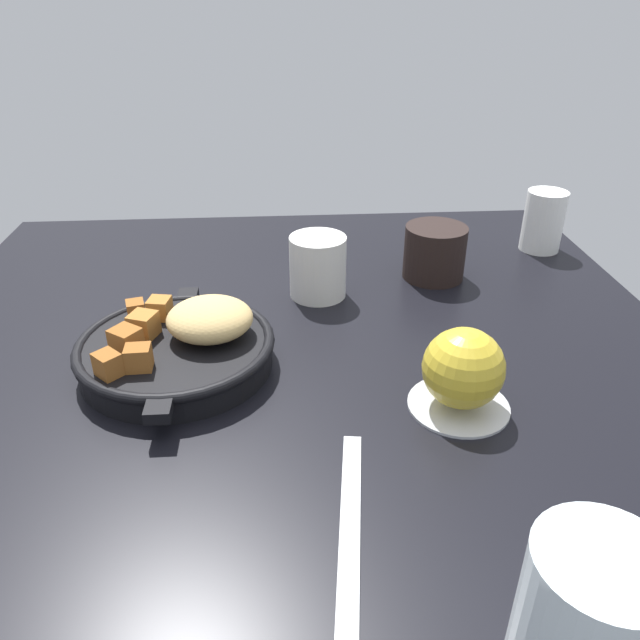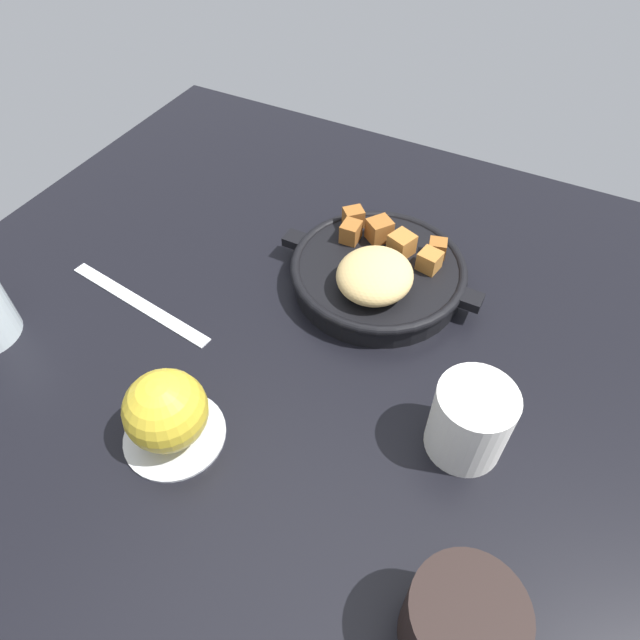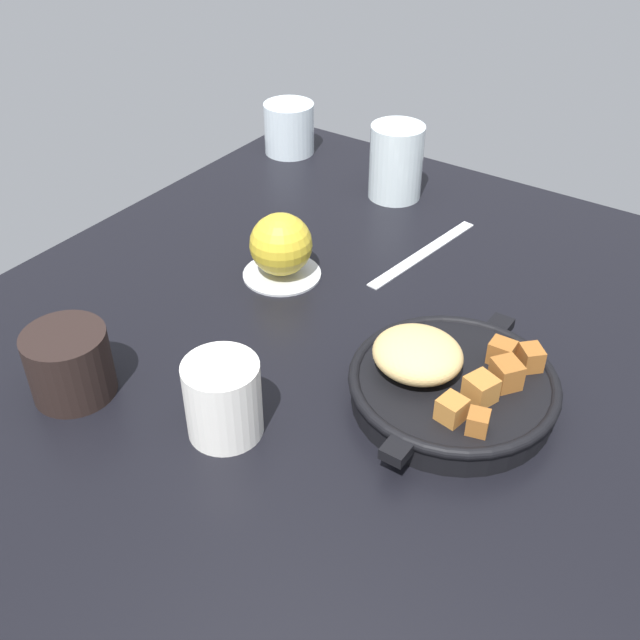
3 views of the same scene
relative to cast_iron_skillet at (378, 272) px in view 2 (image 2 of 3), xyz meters
The scene contains 7 objects.
ground_plane 13.19cm from the cast_iron_skillet, 80.32° to the left, with size 99.64×91.90×2.40cm, color black.
cast_iron_skillet is the anchor object (origin of this frame).
saucer_plate 29.99cm from the cast_iron_skillet, 71.64° to the left, with size 10.10×10.10×0.60cm, color #B7BABF.
red_apple 29.98cm from the cast_iron_skillet, 71.64° to the left, with size 7.97×7.97×7.97cm, color gold.
butter_knife 29.17cm from the cast_iron_skillet, 33.01° to the left, with size 22.10×1.60×0.36cm, color silver.
coffee_mug_dark 38.79cm from the cast_iron_skillet, 122.29° to the left, with size 8.59×8.59×7.47cm, color black.
ceramic_mug_white 22.84cm from the cast_iron_skillet, 135.10° to the left, with size 7.45×7.45×8.24cm, color silver.
Camera 2 is at (-18.38, 34.18, 49.03)cm, focal length 31.23 mm.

